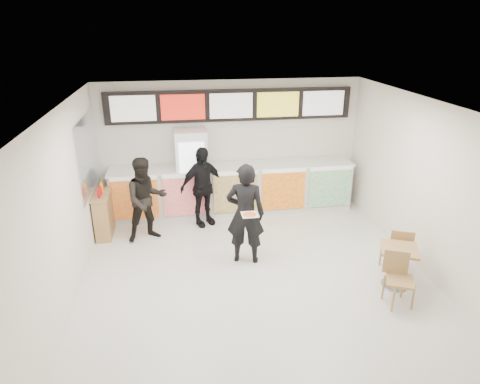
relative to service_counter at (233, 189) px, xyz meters
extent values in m
plane|color=beige|center=(0.00, -3.09, -0.57)|extent=(7.00, 7.00, 0.00)
plane|color=white|center=(0.00, -3.09, 2.43)|extent=(7.00, 7.00, 0.00)
plane|color=silver|center=(0.00, 0.41, 0.93)|extent=(6.00, 0.00, 6.00)
plane|color=silver|center=(-3.00, -3.09, 0.93)|extent=(0.00, 7.00, 7.00)
plane|color=silver|center=(3.00, -3.09, 0.93)|extent=(0.00, 7.00, 7.00)
cube|color=silver|center=(0.00, 0.01, -0.02)|extent=(5.50, 0.70, 1.10)
cube|color=silver|center=(0.00, 0.01, 0.55)|extent=(5.56, 0.76, 0.04)
cube|color=#E8441B|center=(-2.20, -0.37, 0.03)|extent=(0.99, 0.02, 0.90)
cube|color=#FA3777|center=(-1.10, -0.37, 0.03)|extent=(0.99, 0.02, 0.90)
cube|color=brown|center=(0.00, -0.37, 0.03)|extent=(0.99, 0.02, 0.90)
cube|color=yellow|center=(1.10, -0.37, 0.03)|extent=(0.99, 0.02, 0.90)
cube|color=green|center=(2.20, -0.37, 0.03)|extent=(0.99, 0.02, 0.90)
cube|color=black|center=(0.00, 0.33, 1.88)|extent=(5.50, 0.12, 0.70)
cube|color=beige|center=(-2.12, 0.26, 1.88)|extent=(0.95, 0.02, 0.55)
cube|color=red|center=(-1.06, 0.26, 1.88)|extent=(0.95, 0.02, 0.55)
cube|color=silver|center=(0.00, 0.26, 1.88)|extent=(0.95, 0.02, 0.55)
cube|color=yellow|center=(1.06, 0.26, 1.88)|extent=(0.95, 0.02, 0.55)
cube|color=silver|center=(2.12, 0.26, 1.88)|extent=(0.95, 0.02, 0.55)
cube|color=white|center=(-0.93, 0.03, 0.43)|extent=(0.70, 0.65, 2.00)
cube|color=white|center=(-0.93, -0.31, 0.48)|extent=(0.54, 0.02, 1.50)
cylinder|color=#1A8F1B|center=(-1.14, -0.27, -0.12)|extent=(0.07, 0.07, 0.22)
cylinder|color=orange|center=(-1.00, -0.27, -0.12)|extent=(0.07, 0.07, 0.22)
cylinder|color=red|center=(-0.86, -0.27, -0.12)|extent=(0.07, 0.07, 0.22)
cylinder|color=#1853B4|center=(-0.72, -0.27, -0.12)|extent=(0.07, 0.07, 0.22)
cylinder|color=orange|center=(-1.14, -0.27, 0.26)|extent=(0.07, 0.07, 0.22)
cylinder|color=red|center=(-1.00, -0.27, 0.26)|extent=(0.07, 0.07, 0.22)
cylinder|color=#1853B4|center=(-0.86, -0.27, 0.26)|extent=(0.07, 0.07, 0.22)
cylinder|color=#1A8F1B|center=(-0.72, -0.27, 0.26)|extent=(0.07, 0.07, 0.22)
cylinder|color=red|center=(-1.14, -0.27, 0.64)|extent=(0.07, 0.07, 0.22)
cylinder|color=#1853B4|center=(-1.00, -0.27, 0.64)|extent=(0.07, 0.07, 0.22)
cylinder|color=#1A8F1B|center=(-0.86, -0.27, 0.64)|extent=(0.07, 0.07, 0.22)
cylinder|color=orange|center=(-0.72, -0.27, 0.64)|extent=(0.07, 0.07, 0.22)
cylinder|color=#1853B4|center=(-1.14, -0.27, 1.02)|extent=(0.07, 0.07, 0.22)
cylinder|color=#1A8F1B|center=(-1.00, -0.27, 1.02)|extent=(0.07, 0.07, 0.22)
cylinder|color=orange|center=(-0.86, -0.27, 1.02)|extent=(0.07, 0.07, 0.22)
cylinder|color=red|center=(-0.72, -0.27, 1.02)|extent=(0.07, 0.07, 0.22)
cube|color=#B2B7BF|center=(-2.99, -0.64, 1.18)|extent=(0.01, 2.00, 1.50)
imported|color=black|center=(-0.08, -2.22, 0.38)|extent=(0.79, 0.62, 1.91)
imported|color=black|center=(-1.91, -1.06, 0.30)|extent=(1.01, 0.88, 1.74)
imported|color=black|center=(-0.75, -0.54, 0.31)|extent=(1.12, 0.83, 1.76)
cube|color=beige|center=(-0.08, -2.67, 0.58)|extent=(0.28, 0.28, 0.01)
cone|color=#CC7233|center=(-0.08, -2.67, 0.59)|extent=(0.36, 0.36, 0.02)
cube|color=#AF8350|center=(2.29, -3.43, 0.13)|extent=(0.76, 0.76, 0.04)
cylinder|color=gray|center=(2.29, -3.43, -0.22)|extent=(0.08, 0.08, 0.70)
cylinder|color=gray|center=(2.29, -3.43, -0.56)|extent=(0.43, 0.43, 0.03)
cube|color=#AF8350|center=(2.08, -3.92, -0.14)|extent=(0.53, 0.53, 0.04)
cube|color=#AF8350|center=(2.08, -3.73, 0.09)|extent=(0.37, 0.18, 0.41)
cube|color=#AF8350|center=(2.50, -2.94, -0.14)|extent=(0.53, 0.53, 0.04)
cube|color=#AF8350|center=(2.50, -3.12, 0.09)|extent=(0.37, 0.18, 0.41)
cube|color=#AF8350|center=(-2.82, -0.75, -0.13)|extent=(0.30, 0.79, 0.89)
cube|color=#AF8350|center=(-2.82, -0.75, 0.34)|extent=(0.34, 0.83, 0.04)
cylinder|color=red|center=(-2.82, -0.97, 0.45)|extent=(0.06, 0.06, 0.18)
cylinder|color=red|center=(-2.82, -0.80, 0.45)|extent=(0.06, 0.06, 0.18)
cylinder|color=yellow|center=(-2.82, -0.63, 0.45)|extent=(0.06, 0.06, 0.18)
cylinder|color=brown|center=(-2.82, -0.47, 0.45)|extent=(0.06, 0.06, 0.18)
camera|label=1|loc=(-1.24, -9.13, 3.63)|focal=32.00mm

